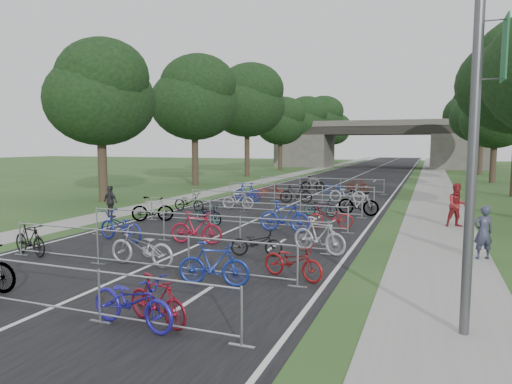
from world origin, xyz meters
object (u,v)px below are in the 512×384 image
at_px(overpass_bridge, 378,144).
at_px(bike_2, 133,301).
at_px(pedestrian_b, 457,205).
at_px(pedestrian_c, 111,202).
at_px(pedestrian_a, 483,233).
at_px(lamppost, 477,104).

bearing_deg(overpass_bridge, bike_2, -87.96).
xyz_separation_m(pedestrian_b, pedestrian_c, (-15.54, -3.33, -0.16)).
bearing_deg(pedestrian_a, lamppost, 57.95).
bearing_deg(bike_2, pedestrian_c, 49.18).
height_order(lamppost, pedestrian_a, lamppost).
bearing_deg(pedestrian_c, bike_2, 144.01).
bearing_deg(pedestrian_c, lamppost, 163.64).
xyz_separation_m(lamppost, bike_2, (-6.02, -1.99, -3.74)).
xyz_separation_m(pedestrian_a, pedestrian_c, (-16.00, 2.45, -0.06)).
relative_size(overpass_bridge, lamppost, 3.78).
distance_m(lamppost, pedestrian_b, 12.59).
bearing_deg(lamppost, bike_2, -161.75).
bearing_deg(overpass_bridge, pedestrian_c, -97.15).
bearing_deg(pedestrian_c, pedestrian_a, -174.85).
bearing_deg(bike_2, overpass_bridge, 11.05).
bearing_deg(pedestrian_c, pedestrian_b, -154.08).
distance_m(overpass_bridge, pedestrian_a, 57.44).
xyz_separation_m(lamppost, pedestrian_a, (0.87, 6.36, -3.44)).
bearing_deg(overpass_bridge, pedestrian_a, -80.77).
relative_size(bike_2, pedestrian_c, 1.31).
height_order(overpass_bridge, pedestrian_b, overpass_bridge).
distance_m(bike_2, pedestrian_c, 14.13).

